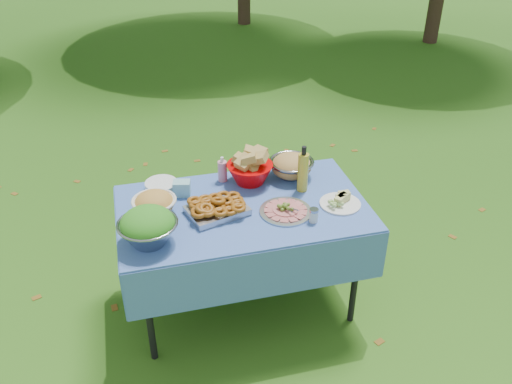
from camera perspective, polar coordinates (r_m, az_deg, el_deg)
ground at (r=3.67m, az=-1.24°, el=-11.50°), size 80.00×80.00×0.00m
picnic_table at (r=3.42m, az=-1.31°, el=-6.87°), size 1.46×0.86×0.76m
salad_bowl at (r=2.90m, az=-11.32°, el=-3.61°), size 0.41×0.41×0.21m
pasta_bowl_white at (r=3.15m, az=-10.67°, el=-1.18°), size 0.27×0.27×0.14m
plate_stack at (r=3.40m, az=-9.94°, el=0.69°), size 0.25×0.25×0.05m
wipes_box at (r=3.31m, az=-7.81°, el=0.40°), size 0.12×0.10×0.09m
sanitizer_bottle at (r=3.42m, az=-3.56°, el=2.44°), size 0.07×0.07×0.17m
bread_bowl at (r=3.39m, az=-0.65°, el=2.49°), size 0.39×0.39×0.19m
pasta_bowl_steel at (r=3.47m, az=3.75°, el=2.80°), size 0.30×0.30×0.15m
fried_tray at (r=3.12m, az=-4.12°, el=-1.66°), size 0.38×0.32×0.08m
charcuterie_platter at (r=3.13m, az=3.15°, el=-1.60°), size 0.38×0.38×0.07m
oil_bottle at (r=3.29m, az=4.98°, el=2.46°), size 0.08×0.08×0.30m
cheese_plate at (r=3.23m, az=8.89°, el=-0.82°), size 0.32×0.32×0.07m
shaker at (r=3.06m, az=6.09°, el=-2.45°), size 0.06×0.06×0.08m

